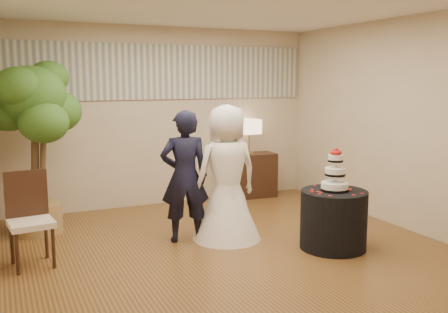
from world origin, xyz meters
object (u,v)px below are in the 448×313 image
cake_table (333,220)px  groom (185,176)px  bride (227,173)px  console (249,175)px  ficus_tree (34,146)px  side_chair (31,220)px  table_lamp (249,137)px  wedding_cake (335,169)px

cake_table → groom: bearing=146.7°
bride → console: (1.29, 1.88, -0.47)m
bride → cake_table: bearing=136.8°
groom → ficus_tree: bearing=-21.4°
cake_table → side_chair: bearing=165.4°
table_lamp → side_chair: bearing=-152.3°
bride → table_lamp: (1.29, 1.88, 0.19)m
bride → ficus_tree: ficus_tree is taller
cake_table → table_lamp: 2.84m
bride → ficus_tree: 2.48m
cake_table → ficus_tree: size_ratio=0.34×
cake_table → wedding_cake: (0.00, 0.00, 0.60)m
wedding_cake → ficus_tree: ficus_tree is taller
bride → ficus_tree: bearing=-32.7°
groom → ficus_tree: size_ratio=0.71×
cake_table → console: (0.30, 2.74, 0.03)m
cake_table → console: 2.75m
bride → cake_table: bride is taller
wedding_cake → side_chair: size_ratio=0.50×
bride → console: bearing=-127.0°
console → cake_table: bearing=-93.7°
ficus_tree → cake_table: bearing=-33.7°
cake_table → table_lamp: size_ratio=1.34×
side_chair → table_lamp: bearing=21.4°
groom → console: groom is taller
ficus_tree → side_chair: ficus_tree is taller
groom → console: (1.80, 1.75, -0.44)m
groom → side_chair: bearing=16.8°
console → table_lamp: table_lamp is taller
groom → cake_table: size_ratio=2.09×
cake_table → bride: bearing=139.4°
cake_table → wedding_cake: wedding_cake is taller
groom → wedding_cake: (1.50, -0.98, 0.14)m
groom → table_lamp: size_ratio=2.80×
console → table_lamp: bearing=0.0°
side_chair → ficus_tree: bearing=76.6°
groom → ficus_tree: ficus_tree is taller
bride → side_chair: size_ratio=1.67×
groom → console: bearing=-123.0°
console → ficus_tree: 3.57m
console → table_lamp: (0.00, 0.00, 0.66)m
wedding_cake → console: bearing=83.8°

